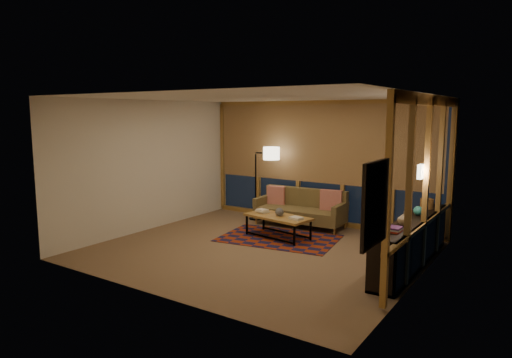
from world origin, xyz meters
The scene contains 21 objects.
floor centered at (0.00, 0.00, 0.00)m, with size 5.50×5.00×0.01m, color brown.
ceiling centered at (0.00, 0.00, 2.70)m, with size 5.50×5.00×0.01m, color silver.
walls centered at (0.00, 0.00, 1.35)m, with size 5.51×5.01×2.70m.
window_wall_back centered at (0.00, 2.43, 1.35)m, with size 5.30×0.16×2.60m, color #B17638, non-canonical shape.
window_wall_right centered at (2.68, 0.60, 1.35)m, with size 0.16×3.70×2.60m, color #B17638, non-canonical shape.
wall_art centered at (2.71, -1.85, 1.45)m, with size 0.06×0.74×0.94m, color red, non-canonical shape.
wall_sconce centered at (2.62, 0.45, 1.55)m, with size 0.12×0.18×0.22m, color #F5E7C4, non-canonical shape.
sofa centered at (-0.22, 1.94, 0.39)m, with size 1.91×0.77×0.78m, color brown, non-canonical shape.
pillow_left centered at (-0.90, 2.07, 0.59)m, with size 0.41×0.14×0.41m, color red, non-canonical shape.
pillow_right centered at (0.40, 2.15, 0.62)m, with size 0.46×0.15×0.46m, color red, non-canonical shape.
area_rug centered at (-0.09, 0.83, 0.01)m, with size 2.22×1.48×0.01m, color maroon.
coffee_table centered at (-0.14, 0.87, 0.22)m, with size 1.32×0.60×0.44m, color #B17638, non-canonical shape.
book_stack_a centered at (-0.55, 0.94, 0.47)m, with size 0.23×0.18×0.07m, color beige, non-canonical shape.
book_stack_b centered at (0.31, 0.82, 0.46)m, with size 0.22×0.17×0.04m, color beige, non-canonical shape.
ceramic_pot centered at (-0.11, 0.88, 0.52)m, with size 0.17×0.17×0.17m, color black.
floor_lamp centered at (-1.39, 1.96, 0.85)m, with size 0.56×0.37×1.69m, color black, non-canonical shape.
bookshelf centered at (2.49, 0.65, 0.38)m, with size 0.40×3.04×0.76m, color black, non-canonical shape.
basket centered at (2.47, 1.63, 0.84)m, with size 0.23×0.23×0.17m, color #A46C34.
teal_bowl centered at (2.49, 0.96, 0.84)m, with size 0.16×0.16×0.16m, color teal.
vase centered at (2.49, 0.18, 0.86)m, with size 0.20×0.20×0.21m, color tan.
shelf_book_stack centered at (2.49, -0.29, 0.80)m, with size 0.18×0.25×0.07m, color beige, non-canonical shape.
Camera 1 is at (4.34, -6.62, 2.42)m, focal length 32.00 mm.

